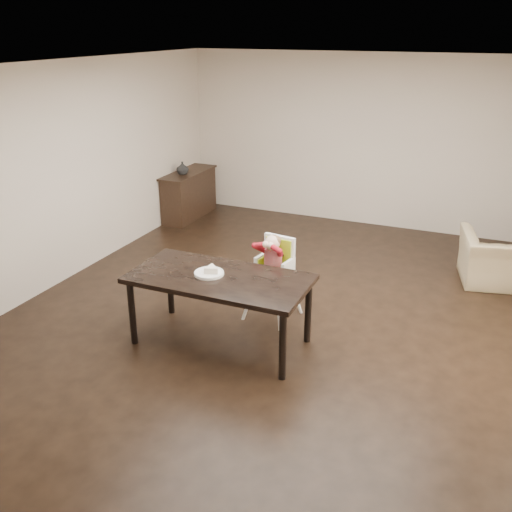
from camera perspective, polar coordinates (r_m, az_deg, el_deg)
The scene contains 8 objects.
ground at distance 6.60m, azimuth 3.33°, elevation -5.69°, with size 7.00×7.00×0.00m, color black.
room_walls at distance 5.96m, azimuth 3.73°, elevation 10.28°, with size 6.02×7.02×2.71m.
dining_table at distance 5.72m, azimuth -3.66°, elevation -2.77°, with size 1.80×0.90×0.75m.
high_chair at distance 6.24m, azimuth 1.81°, elevation -0.33°, with size 0.47×0.47×0.98m.
plate at distance 5.72m, azimuth -4.64°, elevation -1.58°, with size 0.32×0.32×0.09m.
armchair at distance 7.78m, azimuth 23.63°, elevation 0.41°, with size 1.01×0.65×0.88m, color tan.
sideboard at distance 9.78m, azimuth -6.71°, elevation 6.12°, with size 0.44×1.26×0.79m.
vase at distance 9.51m, azimuth -7.36°, elevation 8.70°, with size 0.20×0.21×0.20m, color #99999E.
Camera 1 is at (1.94, -5.50, 3.08)m, focal length 40.00 mm.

